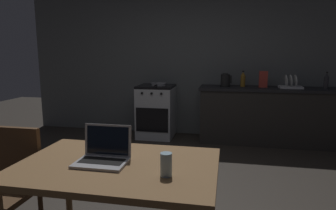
{
  "coord_description": "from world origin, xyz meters",
  "views": [
    {
      "loc": [
        0.7,
        -2.67,
        1.44
      ],
      "look_at": [
        -0.01,
        0.9,
        0.81
      ],
      "focal_mm": 31.82,
      "sensor_mm": 36.0,
      "label": 1
    }
  ],
  "objects_px": {
    "dining_table": "(118,174)",
    "bottle": "(326,81)",
    "bottle_b": "(243,79)",
    "cereal_box": "(263,79)",
    "electric_kettle": "(225,80)",
    "drinking_glass": "(166,165)",
    "stove_oven": "(156,111)",
    "frying_pan": "(158,84)",
    "dish_rack": "(291,85)",
    "chair": "(9,182)",
    "laptop": "(103,155)"
  },
  "relations": [
    {
      "from": "laptop",
      "to": "cereal_box",
      "type": "relative_size",
      "value": 1.24
    },
    {
      "from": "bottle",
      "to": "drinking_glass",
      "type": "relative_size",
      "value": 1.95
    },
    {
      "from": "laptop",
      "to": "frying_pan",
      "type": "xyz_separation_m",
      "value": [
        -0.38,
        3.2,
        0.12
      ]
    },
    {
      "from": "drinking_glass",
      "to": "chair",
      "type": "bearing_deg",
      "value": 170.94
    },
    {
      "from": "stove_oven",
      "to": "bottle",
      "type": "relative_size",
      "value": 3.42
    },
    {
      "from": "electric_kettle",
      "to": "cereal_box",
      "type": "distance_m",
      "value": 0.59
    },
    {
      "from": "chair",
      "to": "bottle_b",
      "type": "relative_size",
      "value": 3.52
    },
    {
      "from": "dining_table",
      "to": "cereal_box",
      "type": "xyz_separation_m",
      "value": [
        1.23,
        3.25,
        0.35
      ]
    },
    {
      "from": "laptop",
      "to": "cereal_box",
      "type": "distance_m",
      "value": 3.51
    },
    {
      "from": "dish_rack",
      "to": "dining_table",
      "type": "bearing_deg",
      "value": -117.0
    },
    {
      "from": "dining_table",
      "to": "electric_kettle",
      "type": "bearing_deg",
      "value": 78.79
    },
    {
      "from": "laptop",
      "to": "dish_rack",
      "type": "relative_size",
      "value": 0.94
    },
    {
      "from": "bottle",
      "to": "frying_pan",
      "type": "bearing_deg",
      "value": 179.52
    },
    {
      "from": "stove_oven",
      "to": "frying_pan",
      "type": "height_order",
      "value": "frying_pan"
    },
    {
      "from": "laptop",
      "to": "drinking_glass",
      "type": "relative_size",
      "value": 2.37
    },
    {
      "from": "bottle",
      "to": "cereal_box",
      "type": "xyz_separation_m",
      "value": [
        -0.91,
        0.07,
        0.01
      ]
    },
    {
      "from": "bottle_b",
      "to": "bottle",
      "type": "bearing_deg",
      "value": -6.08
    },
    {
      "from": "laptop",
      "to": "drinking_glass",
      "type": "height_order",
      "value": "laptop"
    },
    {
      "from": "dish_rack",
      "to": "cereal_box",
      "type": "bearing_deg",
      "value": 177.22
    },
    {
      "from": "bottle",
      "to": "frying_pan",
      "type": "height_order",
      "value": "bottle"
    },
    {
      "from": "chair",
      "to": "bottle",
      "type": "bearing_deg",
      "value": 42.29
    },
    {
      "from": "frying_pan",
      "to": "dish_rack",
      "type": "height_order",
      "value": "dish_rack"
    },
    {
      "from": "laptop",
      "to": "frying_pan",
      "type": "height_order",
      "value": "laptop"
    },
    {
      "from": "frying_pan",
      "to": "dish_rack",
      "type": "bearing_deg",
      "value": 0.76
    },
    {
      "from": "bottle",
      "to": "drinking_glass",
      "type": "distance_m",
      "value": 3.77
    },
    {
      "from": "frying_pan",
      "to": "dish_rack",
      "type": "xyz_separation_m",
      "value": [
        2.12,
        0.03,
        0.02
      ]
    },
    {
      "from": "stove_oven",
      "to": "chair",
      "type": "bearing_deg",
      "value": -95.94
    },
    {
      "from": "stove_oven",
      "to": "chair",
      "type": "xyz_separation_m",
      "value": [
        -0.33,
        -3.17,
        0.08
      ]
    },
    {
      "from": "bottle_b",
      "to": "chair",
      "type": "bearing_deg",
      "value": -118.59
    },
    {
      "from": "bottle",
      "to": "electric_kettle",
      "type": "bearing_deg",
      "value": 178.09
    },
    {
      "from": "stove_oven",
      "to": "dish_rack",
      "type": "bearing_deg",
      "value": 0.07
    },
    {
      "from": "electric_kettle",
      "to": "drinking_glass",
      "type": "xyz_separation_m",
      "value": [
        -0.3,
        -3.36,
        -0.18
      ]
    },
    {
      "from": "dish_rack",
      "to": "stove_oven",
      "type": "bearing_deg",
      "value": -179.93
    },
    {
      "from": "drinking_glass",
      "to": "dish_rack",
      "type": "relative_size",
      "value": 0.4
    },
    {
      "from": "dining_table",
      "to": "laptop",
      "type": "distance_m",
      "value": 0.15
    },
    {
      "from": "bottle_b",
      "to": "cereal_box",
      "type": "bearing_deg",
      "value": -10.9
    },
    {
      "from": "chair",
      "to": "frying_pan",
      "type": "height_order",
      "value": "frying_pan"
    },
    {
      "from": "frying_pan",
      "to": "drinking_glass",
      "type": "distance_m",
      "value": 3.43
    },
    {
      "from": "dining_table",
      "to": "electric_kettle",
      "type": "relative_size",
      "value": 5.78
    },
    {
      "from": "electric_kettle",
      "to": "bottle",
      "type": "distance_m",
      "value": 1.5
    },
    {
      "from": "laptop",
      "to": "bottle_b",
      "type": "relative_size",
      "value": 1.24
    },
    {
      "from": "dining_table",
      "to": "bottle",
      "type": "distance_m",
      "value": 3.85
    },
    {
      "from": "drinking_glass",
      "to": "bottle_b",
      "type": "relative_size",
      "value": 0.52
    },
    {
      "from": "stove_oven",
      "to": "cereal_box",
      "type": "relative_size",
      "value": 3.49
    },
    {
      "from": "stove_oven",
      "to": "drinking_glass",
      "type": "bearing_deg",
      "value": -75.55
    },
    {
      "from": "stove_oven",
      "to": "laptop",
      "type": "relative_size",
      "value": 2.82
    },
    {
      "from": "stove_oven",
      "to": "electric_kettle",
      "type": "height_order",
      "value": "electric_kettle"
    },
    {
      "from": "frying_pan",
      "to": "drinking_glass",
      "type": "bearing_deg",
      "value": -76.19
    },
    {
      "from": "electric_kettle",
      "to": "frying_pan",
      "type": "xyz_separation_m",
      "value": [
        -1.11,
        -0.03,
        -0.08
      ]
    },
    {
      "from": "drinking_glass",
      "to": "dish_rack",
      "type": "bearing_deg",
      "value": 68.84
    }
  ]
}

